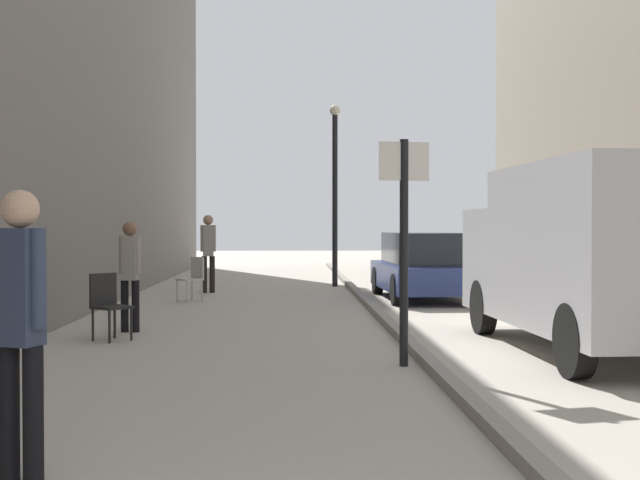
# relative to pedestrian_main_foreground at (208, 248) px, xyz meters

# --- Properties ---
(ground_plane) EXTENTS (80.00, 80.00, 0.00)m
(ground_plane) POSITION_rel_pedestrian_main_foreground_xyz_m (1.92, -6.79, -1.07)
(ground_plane) COLOR #A8A093
(kerb_strip) EXTENTS (0.16, 40.00, 0.12)m
(kerb_strip) POSITION_rel_pedestrian_main_foreground_xyz_m (3.50, -6.79, -1.01)
(kerb_strip) COLOR gray
(kerb_strip) RESTS_ON ground_plane
(pedestrian_main_foreground) EXTENTS (0.37, 0.24, 1.86)m
(pedestrian_main_foreground) POSITION_rel_pedestrian_main_foreground_xyz_m (0.00, 0.00, 0.00)
(pedestrian_main_foreground) COLOR black
(pedestrian_main_foreground) RESTS_ON ground_plane
(pedestrian_mid_block) EXTENTS (0.35, 0.28, 1.84)m
(pedestrian_mid_block) POSITION_rel_pedestrian_main_foreground_xyz_m (0.23, -15.18, -0.01)
(pedestrian_mid_block) COLOR black
(pedestrian_mid_block) RESTS_ON ground_plane
(pedestrian_far_crossing) EXTENTS (0.33, 0.22, 1.67)m
(pedestrian_far_crossing) POSITION_rel_pedestrian_main_foreground_xyz_m (-0.48, -7.54, -0.11)
(pedestrian_far_crossing) COLOR black
(pedestrian_far_crossing) RESTS_ON ground_plane
(delivery_van) EXTENTS (2.17, 5.41, 2.37)m
(delivery_van) POSITION_rel_pedestrian_main_foreground_xyz_m (5.77, -9.83, 0.20)
(delivery_van) COLOR #B7B7BC
(delivery_van) RESTS_ON ground_plane
(parked_car) EXTENTS (1.95, 4.26, 1.45)m
(parked_car) POSITION_rel_pedestrian_main_foreground_xyz_m (4.86, -1.97, -0.36)
(parked_car) COLOR navy
(parked_car) RESTS_ON ground_plane
(street_sign_post) EXTENTS (0.59, 0.16, 2.60)m
(street_sign_post) POSITION_rel_pedestrian_main_foreground_xyz_m (3.23, -10.81, 0.47)
(street_sign_post) COLOR black
(street_sign_post) RESTS_ON ground_plane
(lamp_post) EXTENTS (0.28, 0.28, 4.76)m
(lamp_post) POSITION_rel_pedestrian_main_foreground_xyz_m (3.13, 1.93, 1.65)
(lamp_post) COLOR black
(lamp_post) RESTS_ON ground_plane
(cafe_chair_near_window) EXTENTS (0.62, 0.62, 0.94)m
(cafe_chair_near_window) POSITION_rel_pedestrian_main_foreground_xyz_m (-0.62, -8.45, -0.53)
(cafe_chair_near_window) COLOR black
(cafe_chair_near_window) RESTS_ON ground_plane
(cafe_chair_by_doorway) EXTENTS (0.62, 0.62, 0.94)m
(cafe_chair_by_doorway) POSITION_rel_pedestrian_main_foreground_xyz_m (-0.11, -2.34, -0.53)
(cafe_chair_by_doorway) COLOR #B7B2A8
(cafe_chair_by_doorway) RESTS_ON ground_plane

